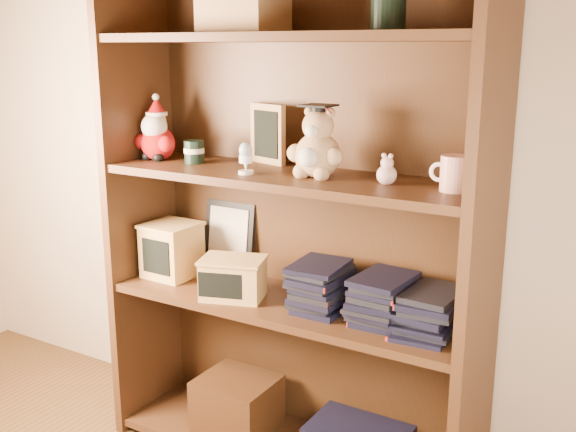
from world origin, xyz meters
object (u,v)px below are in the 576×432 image
at_px(grad_teddy_bear, 317,149).
at_px(treats_box, 172,249).
at_px(teacher_mug, 454,173).
at_px(bookcase, 296,225).

xyz_separation_m(grad_teddy_bear, treats_box, (-0.56, 0.01, -0.39)).
bearing_deg(teacher_mug, grad_teddy_bear, -179.08).
bearing_deg(bookcase, treats_box, -173.59).
distance_m(bookcase, teacher_mug, 0.55).
distance_m(bookcase, treats_box, 0.48).
relative_size(bookcase, teacher_mug, 15.23).
bearing_deg(bookcase, grad_teddy_bear, -29.33).
distance_m(teacher_mug, treats_box, 1.02).
relative_size(teacher_mug, treats_box, 0.57).
bearing_deg(teacher_mug, treats_box, -179.95).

